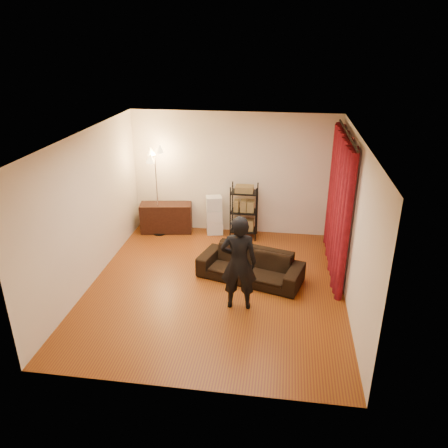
% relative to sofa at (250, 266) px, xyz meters
% --- Properties ---
extents(floor, '(5.00, 5.00, 0.00)m').
position_rel_sofa_xyz_m(floor, '(-0.58, -0.36, -0.28)').
color(floor, brown).
rests_on(floor, ground).
extents(ceiling, '(5.00, 5.00, 0.00)m').
position_rel_sofa_xyz_m(ceiling, '(-0.58, -0.36, 2.42)').
color(ceiling, white).
rests_on(ceiling, ground).
extents(wall_back, '(5.00, 0.00, 5.00)m').
position_rel_sofa_xyz_m(wall_back, '(-0.58, 2.14, 1.07)').
color(wall_back, beige).
rests_on(wall_back, ground).
extents(wall_front, '(5.00, 0.00, 5.00)m').
position_rel_sofa_xyz_m(wall_front, '(-0.58, -2.86, 1.07)').
color(wall_front, beige).
rests_on(wall_front, ground).
extents(wall_left, '(0.00, 5.00, 5.00)m').
position_rel_sofa_xyz_m(wall_left, '(-2.83, -0.36, 1.07)').
color(wall_left, beige).
rests_on(wall_left, ground).
extents(wall_right, '(0.00, 5.00, 5.00)m').
position_rel_sofa_xyz_m(wall_right, '(1.67, -0.36, 1.07)').
color(wall_right, beige).
rests_on(wall_right, ground).
extents(curtain_rod, '(0.04, 2.65, 0.04)m').
position_rel_sofa_xyz_m(curtain_rod, '(1.57, 0.77, 2.30)').
color(curtain_rod, black).
rests_on(curtain_rod, wall_right).
extents(curtain, '(0.22, 2.65, 2.55)m').
position_rel_sofa_xyz_m(curtain, '(1.55, 0.77, 1.00)').
color(curtain, maroon).
rests_on(curtain, ground).
extents(sofa, '(2.02, 1.24, 0.55)m').
position_rel_sofa_xyz_m(sofa, '(0.00, 0.00, 0.00)').
color(sofa, black).
rests_on(sofa, ground).
extents(person, '(0.62, 0.43, 1.62)m').
position_rel_sofa_xyz_m(person, '(-0.12, -0.91, 0.53)').
color(person, black).
rests_on(person, ground).
extents(media_cabinet, '(1.20, 0.60, 0.67)m').
position_rel_sofa_xyz_m(media_cabinet, '(-2.08, 1.87, 0.06)').
color(media_cabinet, black).
rests_on(media_cabinet, ground).
extents(storage_boxes, '(0.41, 0.36, 0.89)m').
position_rel_sofa_xyz_m(storage_boxes, '(-0.97, 1.90, 0.17)').
color(storage_boxes, silver).
rests_on(storage_boxes, ground).
extents(wire_shelf, '(0.61, 0.47, 1.22)m').
position_rel_sofa_xyz_m(wire_shelf, '(-0.31, 1.82, 0.33)').
color(wire_shelf, black).
rests_on(wire_shelf, ground).
extents(floor_lamp, '(0.43, 0.43, 1.98)m').
position_rel_sofa_xyz_m(floor_lamp, '(-2.22, 1.72, 0.71)').
color(floor_lamp, silver).
rests_on(floor_lamp, ground).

